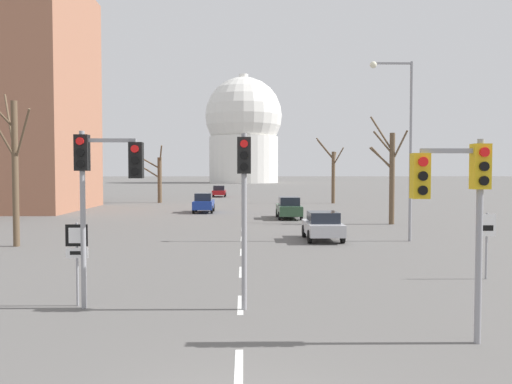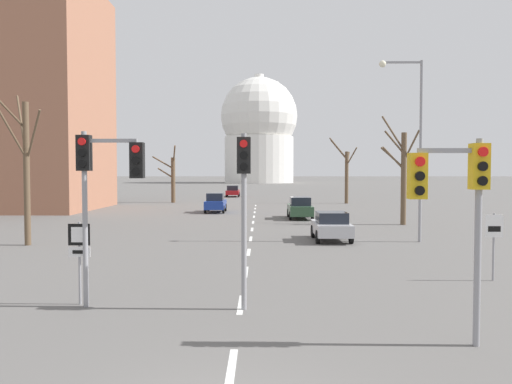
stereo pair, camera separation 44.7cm
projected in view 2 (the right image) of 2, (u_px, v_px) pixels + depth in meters
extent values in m
cube|color=silver|center=(231.00, 368.00, 9.30)|extent=(0.16, 2.00, 0.01)
cube|color=silver|center=(241.00, 304.00, 13.80)|extent=(0.16, 2.00, 0.01)
cube|color=silver|center=(246.00, 272.00, 18.29)|extent=(0.16, 2.00, 0.01)
cube|color=silver|center=(249.00, 252.00, 22.79)|extent=(0.16, 2.00, 0.01)
cube|color=silver|center=(251.00, 239.00, 27.28)|extent=(0.16, 2.00, 0.01)
cube|color=silver|center=(252.00, 229.00, 31.78)|extent=(0.16, 2.00, 0.01)
cube|color=silver|center=(253.00, 222.00, 36.28)|extent=(0.16, 2.00, 0.01)
cube|color=silver|center=(254.00, 217.00, 40.77)|extent=(0.16, 2.00, 0.01)
cube|color=silver|center=(255.00, 212.00, 45.27)|extent=(0.16, 2.00, 0.01)
cube|color=silver|center=(255.00, 209.00, 49.77)|extent=(0.16, 2.00, 0.01)
cube|color=silver|center=(256.00, 206.00, 54.26)|extent=(0.16, 2.00, 0.01)
cylinder|color=gray|center=(85.00, 220.00, 13.47)|extent=(0.14, 0.14, 4.76)
cube|color=black|center=(84.00, 153.00, 13.40)|extent=(0.36, 0.28, 0.96)
cylinder|color=red|center=(82.00, 142.00, 13.22)|extent=(0.20, 0.06, 0.20)
cylinder|color=black|center=(82.00, 153.00, 13.23)|extent=(0.20, 0.06, 0.20)
cylinder|color=black|center=(82.00, 164.00, 13.24)|extent=(0.20, 0.06, 0.20)
cube|color=gray|center=(110.00, 141.00, 13.38)|extent=(1.43, 0.10, 0.10)
cube|color=black|center=(137.00, 160.00, 13.40)|extent=(0.36, 0.28, 0.96)
cylinder|color=red|center=(135.00, 149.00, 13.21)|extent=(0.20, 0.06, 0.20)
cylinder|color=black|center=(136.00, 160.00, 13.23)|extent=(0.20, 0.06, 0.20)
cylinder|color=black|center=(136.00, 171.00, 13.24)|extent=(0.20, 0.06, 0.20)
cylinder|color=gray|center=(244.00, 222.00, 13.21)|extent=(0.14, 0.14, 4.69)
cube|color=black|center=(244.00, 155.00, 13.14)|extent=(0.36, 0.28, 0.96)
cylinder|color=red|center=(244.00, 144.00, 12.96)|extent=(0.20, 0.06, 0.20)
cylinder|color=black|center=(244.00, 155.00, 12.97)|extent=(0.20, 0.06, 0.20)
cylinder|color=black|center=(244.00, 167.00, 12.98)|extent=(0.20, 0.06, 0.20)
cylinder|color=gray|center=(478.00, 243.00, 10.44)|extent=(0.14, 0.14, 4.37)
cube|color=gold|center=(479.00, 166.00, 10.37)|extent=(0.36, 0.28, 0.96)
cylinder|color=red|center=(483.00, 152.00, 10.19)|extent=(0.20, 0.06, 0.20)
cylinder|color=black|center=(483.00, 166.00, 10.20)|extent=(0.20, 0.06, 0.20)
cylinder|color=black|center=(483.00, 181.00, 10.22)|extent=(0.20, 0.06, 0.20)
cube|color=gray|center=(449.00, 151.00, 10.37)|extent=(1.28, 0.10, 0.10)
cube|color=gold|center=(417.00, 176.00, 10.39)|extent=(0.36, 0.28, 0.96)
cylinder|color=red|center=(420.00, 162.00, 10.21)|extent=(0.20, 0.06, 0.20)
cylinder|color=black|center=(420.00, 176.00, 10.22)|extent=(0.20, 0.06, 0.20)
cylinder|color=black|center=(420.00, 191.00, 10.24)|extent=(0.20, 0.06, 0.20)
cylinder|color=gray|center=(80.00, 263.00, 13.79)|extent=(0.07, 0.07, 2.29)
cube|color=black|center=(79.00, 235.00, 13.73)|extent=(0.60, 0.03, 0.60)
cube|color=white|center=(79.00, 235.00, 13.72)|extent=(0.42, 0.01, 0.42)
cube|color=white|center=(79.00, 252.00, 13.75)|extent=(0.60, 0.03, 0.28)
cube|color=black|center=(79.00, 252.00, 13.73)|extent=(0.36, 0.01, 0.10)
cylinder|color=gray|center=(493.00, 247.00, 16.77)|extent=(0.07, 0.07, 2.28)
cube|color=white|center=(494.00, 226.00, 16.72)|extent=(0.60, 0.03, 0.76)
cube|color=black|center=(494.00, 229.00, 16.71)|extent=(0.42, 0.01, 0.19)
cylinder|color=gray|center=(421.00, 152.00, 25.95)|extent=(0.16, 0.16, 9.44)
cube|color=gray|center=(402.00, 62.00, 25.78)|extent=(2.03, 0.10, 0.10)
sphere|color=#F2EAC6|center=(383.00, 64.00, 25.79)|extent=(0.36, 0.36, 0.36)
cube|color=navy|center=(216.00, 204.00, 45.20)|extent=(1.71, 4.09, 0.72)
cube|color=#1E232D|center=(215.00, 197.00, 44.97)|extent=(1.45, 1.97, 0.69)
cylinder|color=black|center=(208.00, 207.00, 46.49)|extent=(0.18, 0.71, 0.71)
cylinder|color=black|center=(225.00, 207.00, 46.48)|extent=(0.18, 0.71, 0.71)
cylinder|color=black|center=(205.00, 209.00, 43.96)|extent=(0.18, 0.71, 0.71)
cylinder|color=black|center=(223.00, 209.00, 43.94)|extent=(0.18, 0.71, 0.71)
cube|color=#B7B7BC|center=(331.00, 228.00, 26.66)|extent=(1.81, 3.82, 0.62)
cube|color=#1E232D|center=(332.00, 217.00, 26.45)|extent=(1.54, 1.83, 0.57)
cylinder|color=black|center=(313.00, 231.00, 27.87)|extent=(0.18, 0.69, 0.69)
cylinder|color=black|center=(343.00, 231.00, 27.85)|extent=(0.18, 0.69, 0.69)
cylinder|color=black|center=(318.00, 237.00, 25.50)|extent=(0.18, 0.69, 0.69)
cylinder|color=black|center=(351.00, 237.00, 25.49)|extent=(0.18, 0.69, 0.69)
cube|color=maroon|center=(233.00, 192.00, 73.46)|extent=(1.88, 4.51, 0.62)
cube|color=#1E232D|center=(233.00, 188.00, 73.21)|extent=(1.60, 2.16, 0.70)
cylinder|color=black|center=(227.00, 194.00, 74.88)|extent=(0.18, 0.68, 0.68)
cylinder|color=black|center=(239.00, 194.00, 74.86)|extent=(0.18, 0.68, 0.68)
cylinder|color=black|center=(226.00, 195.00, 72.09)|extent=(0.18, 0.68, 0.68)
cylinder|color=black|center=(238.00, 195.00, 72.07)|extent=(0.18, 0.68, 0.68)
cube|color=#2D4C33|center=(300.00, 210.00, 39.19)|extent=(1.78, 4.41, 0.73)
cube|color=#1E232D|center=(300.00, 201.00, 38.94)|extent=(1.51, 2.12, 0.65)
cylinder|color=black|center=(288.00, 213.00, 40.58)|extent=(0.18, 0.64, 0.64)
cylinder|color=black|center=(309.00, 213.00, 40.56)|extent=(0.18, 0.64, 0.64)
cylinder|color=black|center=(290.00, 216.00, 37.84)|extent=(0.18, 0.64, 0.64)
cylinder|color=black|center=(312.00, 216.00, 37.83)|extent=(0.18, 0.64, 0.64)
cylinder|color=brown|center=(173.00, 180.00, 59.44)|extent=(0.49, 0.49, 5.38)
cylinder|color=brown|center=(174.00, 154.00, 58.44)|extent=(0.68, 1.90, 1.99)
cylinder|color=brown|center=(166.00, 173.00, 59.27)|extent=(1.86, 0.50, 1.30)
cylinder|color=brown|center=(163.00, 163.00, 59.32)|extent=(2.52, 0.29, 1.56)
cylinder|color=brown|center=(404.00, 179.00, 34.50)|extent=(0.37, 0.37, 6.39)
cylinder|color=brown|center=(412.00, 146.00, 34.14)|extent=(0.99, 0.67, 2.18)
cylinder|color=brown|center=(393.00, 133.00, 34.89)|extent=(1.37, 1.18, 2.54)
cylinder|color=brown|center=(394.00, 142.00, 34.24)|extent=(1.51, 0.51, 1.61)
cylinder|color=brown|center=(393.00, 158.00, 35.03)|extent=(1.24, 1.34, 1.67)
cylinder|color=brown|center=(392.00, 158.00, 34.51)|extent=(1.64, 0.27, 1.52)
cylinder|color=brown|center=(27.00, 174.00, 24.83)|extent=(0.31, 0.31, 7.14)
cylinder|color=brown|center=(12.00, 133.00, 24.14)|extent=(0.86, 1.34, 2.41)
cylinder|color=brown|center=(21.00, 119.00, 25.62)|extent=(1.34, 1.96, 2.73)
cylinder|color=brown|center=(34.00, 135.00, 24.13)|extent=(1.35, 1.38, 2.34)
cylinder|color=brown|center=(347.00, 178.00, 57.87)|extent=(0.41, 0.41, 6.03)
cylinder|color=brown|center=(348.00, 159.00, 58.37)|extent=(0.62, 1.31, 1.67)
cylinder|color=brown|center=(352.00, 156.00, 56.79)|extent=(0.84, 2.10, 1.94)
cylinder|color=brown|center=(338.00, 148.00, 57.64)|extent=(2.14, 0.37, 2.49)
cylinder|color=brown|center=(339.00, 150.00, 58.20)|extent=(1.84, 1.12, 2.39)
cylinder|color=silver|center=(259.00, 160.00, 167.15)|extent=(23.02, 23.02, 15.35)
sphere|color=silver|center=(259.00, 116.00, 166.55)|extent=(25.58, 25.58, 25.58)
cylinder|color=silver|center=(259.00, 81.00, 166.09)|extent=(3.07, 3.07, 4.48)
cube|color=#9E664C|center=(3.00, 98.00, 48.54)|extent=(18.00, 14.00, 21.78)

